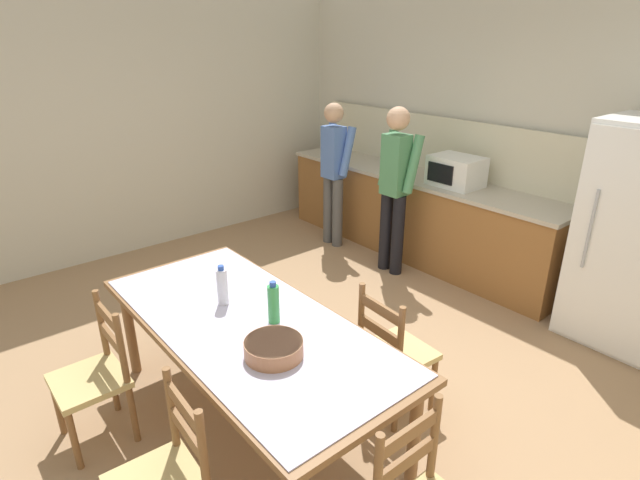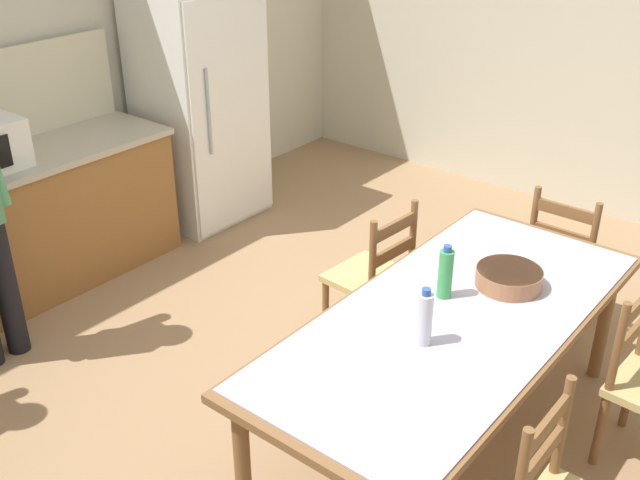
{
  "view_description": "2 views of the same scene",
  "coord_description": "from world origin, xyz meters",
  "px_view_note": "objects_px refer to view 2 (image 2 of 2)",
  "views": [
    {
      "loc": [
        2.34,
        -2.0,
        2.36
      ],
      "look_at": [
        -0.2,
        0.11,
        0.99
      ],
      "focal_mm": 28.0,
      "sensor_mm": 36.0,
      "label": 1
    },
    {
      "loc": [
        -2.54,
        -2.0,
        2.63
      ],
      "look_at": [
        -0.15,
        -0.07,
        1.03
      ],
      "focal_mm": 42.0,
      "sensor_mm": 36.0,
      "label": 2
    }
  ],
  "objects_px": {
    "chair_side_far_right": "(373,277)",
    "bottle_off_centre": "(445,273)",
    "dining_table": "(453,327)",
    "serving_bowl": "(509,277)",
    "chair_head_end": "(565,259)",
    "refrigerator": "(200,107)",
    "bottle_near_centre": "(424,318)"
  },
  "relations": [
    {
      "from": "chair_side_far_right",
      "to": "bottle_off_centre",
      "type": "bearing_deg",
      "value": 64.17
    },
    {
      "from": "dining_table",
      "to": "serving_bowl",
      "type": "relative_size",
      "value": 6.93
    },
    {
      "from": "chair_head_end",
      "to": "chair_side_far_right",
      "type": "bearing_deg",
      "value": 49.88
    },
    {
      "from": "bottle_off_centre",
      "to": "serving_bowl",
      "type": "height_order",
      "value": "bottle_off_centre"
    },
    {
      "from": "bottle_off_centre",
      "to": "refrigerator",
      "type": "bearing_deg",
      "value": 69.7
    },
    {
      "from": "refrigerator",
      "to": "bottle_off_centre",
      "type": "relative_size",
      "value": 6.65
    },
    {
      "from": "serving_bowl",
      "to": "bottle_off_centre",
      "type": "bearing_deg",
      "value": 144.85
    },
    {
      "from": "dining_table",
      "to": "chair_side_far_right",
      "type": "xyz_separation_m",
      "value": [
        0.49,
        0.79,
        -0.24
      ]
    },
    {
      "from": "refrigerator",
      "to": "bottle_off_centre",
      "type": "bearing_deg",
      "value": -110.3
    },
    {
      "from": "refrigerator",
      "to": "dining_table",
      "type": "distance_m",
      "value": 3.09
    },
    {
      "from": "bottle_off_centre",
      "to": "serving_bowl",
      "type": "xyz_separation_m",
      "value": [
        0.28,
        -0.2,
        -0.07
      ]
    },
    {
      "from": "chair_side_far_right",
      "to": "chair_head_end",
      "type": "xyz_separation_m",
      "value": [
        0.91,
        -0.78,
        0.0
      ]
    },
    {
      "from": "bottle_off_centre",
      "to": "chair_head_end",
      "type": "relative_size",
      "value": 0.3
    },
    {
      "from": "serving_bowl",
      "to": "bottle_near_centre",
      "type": "bearing_deg",
      "value": 173.93
    },
    {
      "from": "dining_table",
      "to": "bottle_off_centre",
      "type": "bearing_deg",
      "value": 48.28
    },
    {
      "from": "refrigerator",
      "to": "chair_head_end",
      "type": "distance_m",
      "value": 2.91
    },
    {
      "from": "dining_table",
      "to": "chair_side_far_right",
      "type": "relative_size",
      "value": 2.44
    },
    {
      "from": "dining_table",
      "to": "refrigerator",
      "type": "bearing_deg",
      "value": 68.58
    },
    {
      "from": "dining_table",
      "to": "chair_side_far_right",
      "type": "height_order",
      "value": "chair_side_far_right"
    },
    {
      "from": "dining_table",
      "to": "chair_head_end",
      "type": "height_order",
      "value": "chair_head_end"
    },
    {
      "from": "refrigerator",
      "to": "chair_head_end",
      "type": "height_order",
      "value": "refrigerator"
    },
    {
      "from": "serving_bowl",
      "to": "chair_head_end",
      "type": "height_order",
      "value": "chair_head_end"
    },
    {
      "from": "bottle_off_centre",
      "to": "chair_head_end",
      "type": "distance_m",
      "value": 1.37
    },
    {
      "from": "bottle_off_centre",
      "to": "serving_bowl",
      "type": "distance_m",
      "value": 0.35
    },
    {
      "from": "chair_head_end",
      "to": "dining_table",
      "type": "bearing_deg",
      "value": 90.83
    },
    {
      "from": "bottle_near_centre",
      "to": "chair_head_end",
      "type": "distance_m",
      "value": 1.73
    },
    {
      "from": "bottle_near_centre",
      "to": "chair_head_end",
      "type": "bearing_deg",
      "value": 0.29
    },
    {
      "from": "refrigerator",
      "to": "dining_table",
      "type": "xyz_separation_m",
      "value": [
        -1.13,
        -2.87,
        -0.21
      ]
    },
    {
      "from": "serving_bowl",
      "to": "chair_head_end",
      "type": "xyz_separation_m",
      "value": [
        1.01,
        0.08,
        -0.36
      ]
    },
    {
      "from": "dining_table",
      "to": "serving_bowl",
      "type": "bearing_deg",
      "value": -10.52
    },
    {
      "from": "bottle_off_centre",
      "to": "serving_bowl",
      "type": "relative_size",
      "value": 0.84
    },
    {
      "from": "dining_table",
      "to": "bottle_off_centre",
      "type": "xyz_separation_m",
      "value": [
        0.11,
        0.12,
        0.19
      ]
    }
  ]
}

